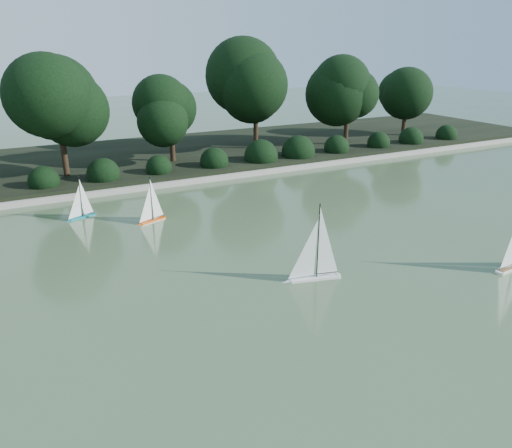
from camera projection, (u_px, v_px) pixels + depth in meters
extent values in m
plane|color=#3E5030|center=(316.00, 300.00, 9.60)|extent=(80.00, 80.00, 0.00)
cube|color=gray|center=(168.00, 184.00, 17.06)|extent=(40.00, 0.35, 0.18)
cube|color=black|center=(137.00, 159.00, 20.36)|extent=(40.00, 8.00, 0.30)
cylinder|color=black|center=(65.00, 161.00, 17.08)|extent=(0.20, 0.20, 1.66)
sphere|color=black|center=(57.00, 100.00, 16.38)|extent=(2.66, 2.66, 2.66)
cylinder|color=black|center=(173.00, 152.00, 19.30)|extent=(0.20, 0.20, 1.26)
sphere|color=black|center=(170.00, 111.00, 18.76)|extent=(2.10, 2.10, 2.10)
cylinder|color=black|center=(256.00, 135.00, 21.54)|extent=(0.20, 0.20, 1.73)
sphere|color=black|center=(256.00, 84.00, 20.81)|extent=(2.80, 2.80, 2.80)
cylinder|color=black|center=(346.00, 134.00, 22.41)|extent=(0.20, 0.20, 1.48)
sphere|color=black|center=(348.00, 92.00, 21.76)|extent=(2.52, 2.52, 2.52)
cylinder|color=black|center=(404.00, 127.00, 24.66)|extent=(0.20, 0.20, 1.40)
sphere|color=black|center=(407.00, 91.00, 24.07)|extent=(2.24, 2.24, 2.24)
sphere|color=black|center=(38.00, 182.00, 15.94)|extent=(1.10, 1.10, 1.10)
sphere|color=black|center=(102.00, 175.00, 16.81)|extent=(1.10, 1.10, 1.10)
sphere|color=black|center=(160.00, 168.00, 17.68)|extent=(1.10, 1.10, 1.10)
sphere|color=black|center=(212.00, 162.00, 18.55)|extent=(1.10, 1.10, 1.10)
sphere|color=black|center=(259.00, 157.00, 19.42)|extent=(1.10, 1.10, 1.10)
sphere|color=black|center=(302.00, 152.00, 20.29)|extent=(1.10, 1.10, 1.10)
sphere|color=black|center=(342.00, 147.00, 21.16)|extent=(1.10, 1.10, 1.10)
sphere|color=black|center=(379.00, 143.00, 22.03)|extent=(1.10, 1.10, 1.10)
sphere|color=black|center=(413.00, 139.00, 22.89)|extent=(1.10, 1.10, 1.10)
sphere|color=black|center=(444.00, 136.00, 23.76)|extent=(1.10, 1.10, 1.10)
cube|color=silver|center=(314.00, 277.00, 10.41)|extent=(1.06, 0.45, 0.10)
cone|color=silver|center=(287.00, 280.00, 10.27)|extent=(0.25, 0.25, 0.21)
cylinder|color=silver|center=(337.00, 274.00, 10.52)|extent=(0.15, 0.15, 0.10)
cylinder|color=black|center=(318.00, 239.00, 10.12)|extent=(0.03, 0.03, 1.61)
cylinder|color=black|center=(327.00, 271.00, 10.43)|extent=(0.47, 0.13, 0.02)
cylinder|color=white|center=(499.00, 271.00, 10.66)|extent=(0.13, 0.13, 0.10)
cylinder|color=black|center=(507.00, 264.00, 10.74)|extent=(0.46, 0.05, 0.02)
cube|color=#EC520E|center=(152.00, 220.00, 13.78)|extent=(0.78, 0.40, 0.08)
cone|color=#EC520E|center=(139.00, 224.00, 13.47)|extent=(0.20, 0.20, 0.15)
cylinder|color=#EC520E|center=(164.00, 216.00, 14.04)|extent=(0.12, 0.12, 0.08)
cylinder|color=black|center=(152.00, 197.00, 13.58)|extent=(0.02, 0.02, 1.20)
cylinder|color=black|center=(158.00, 215.00, 13.89)|extent=(0.34, 0.13, 0.01)
cube|color=#12818A|center=(82.00, 217.00, 14.03)|extent=(0.74, 0.38, 0.07)
cone|color=#12818A|center=(68.00, 220.00, 13.74)|extent=(0.19, 0.19, 0.15)
cylinder|color=#12818A|center=(94.00, 213.00, 14.28)|extent=(0.11, 0.11, 0.07)
cylinder|color=black|center=(80.00, 196.00, 13.85)|extent=(0.02, 0.02, 1.14)
cylinder|color=black|center=(88.00, 212.00, 14.14)|extent=(0.32, 0.12, 0.01)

